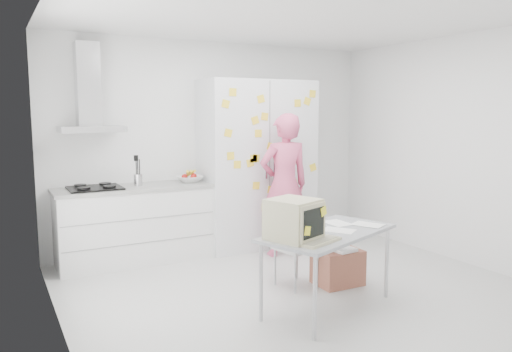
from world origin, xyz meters
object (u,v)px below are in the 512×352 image
chair (292,240)px  cardboard_box (338,266)px  desk (308,227)px  person (284,185)px

chair → cardboard_box: bearing=-38.1°
desk → cardboard_box: bearing=14.8°
chair → cardboard_box: chair is taller
person → desk: bearing=71.1°
chair → desk: bearing=-123.3°
person → chair: person is taller
person → desk: (-0.83, -1.73, -0.08)m
chair → person: bearing=52.7°
person → desk: person is taller
person → chair: (-0.50, -0.96, -0.41)m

